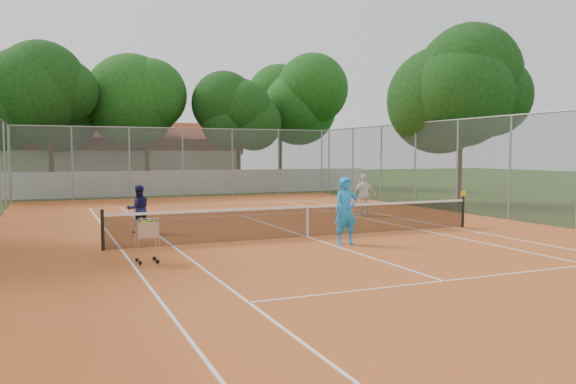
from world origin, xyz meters
name	(u,v)px	position (x,y,z in m)	size (l,w,h in m)	color
ground	(307,238)	(0.00, 0.00, 0.00)	(120.00, 120.00, 0.00)	#18360E
court_pad	(307,237)	(0.00, 0.00, 0.01)	(18.00, 34.00, 0.02)	#C05B25
court_lines	(307,237)	(0.00, 0.00, 0.02)	(10.98, 23.78, 0.01)	white
tennis_net	(307,221)	(0.00, 0.00, 0.51)	(11.88, 0.10, 0.98)	black
perimeter_fence	(308,172)	(0.00, 0.00, 2.00)	(18.00, 34.00, 4.00)	slate
boundary_wall	(176,183)	(0.00, 19.00, 0.75)	(26.00, 0.30, 1.50)	white
clubhouse	(122,158)	(-2.00, 29.00, 2.20)	(16.40, 9.00, 4.40)	beige
tropical_trees	(165,116)	(0.00, 22.00, 5.00)	(29.00, 19.00, 10.00)	black
player_near	(346,211)	(0.41, -1.65, 0.96)	(0.69, 0.45, 1.88)	#1B90EA
player_far_left	(138,209)	(-4.57, 3.02, 0.78)	(0.74, 0.58, 1.52)	#161844
player_far_right	(364,195)	(4.60, 4.35, 0.87)	(1.00, 0.42, 1.70)	silver
ball_hopper	(147,240)	(-5.14, -2.20, 0.56)	(0.52, 0.52, 1.08)	#AEAEB5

